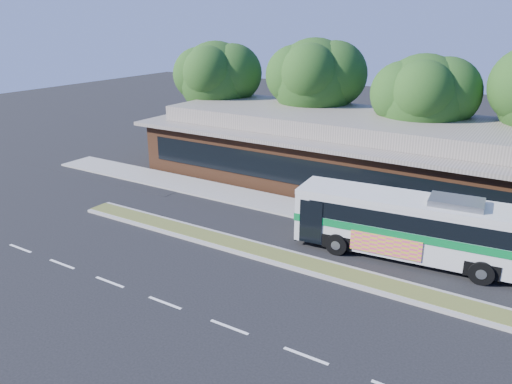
% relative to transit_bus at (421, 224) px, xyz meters
% --- Properties ---
extents(ground, '(120.00, 120.00, 0.00)m').
position_rel_transit_bus_xyz_m(ground, '(-4.21, -3.80, -1.72)').
color(ground, black).
rests_on(ground, ground).
extents(median_strip, '(26.00, 1.10, 0.15)m').
position_rel_transit_bus_xyz_m(median_strip, '(-4.21, -3.20, -1.65)').
color(median_strip, '#515C27').
rests_on(median_strip, ground).
extents(sidewalk, '(44.00, 2.60, 0.12)m').
position_rel_transit_bus_xyz_m(sidewalk, '(-4.21, 2.60, -1.66)').
color(sidewalk, gray).
rests_on(sidewalk, ground).
extents(parking_lot, '(14.00, 12.00, 0.01)m').
position_rel_transit_bus_xyz_m(parking_lot, '(-22.21, 6.20, -1.72)').
color(parking_lot, black).
rests_on(parking_lot, ground).
extents(plaza_building, '(33.20, 11.20, 4.45)m').
position_rel_transit_bus_xyz_m(plaza_building, '(-4.21, 9.19, 0.41)').
color(plaza_building, '#562F1B').
rests_on(plaza_building, ground).
extents(tree_bg_a, '(6.47, 5.80, 8.63)m').
position_rel_transit_bus_xyz_m(tree_bg_a, '(-18.79, 11.34, 4.15)').
color(tree_bg_a, black).
rests_on(tree_bg_a, ground).
extents(tree_bg_b, '(6.69, 6.00, 9.00)m').
position_rel_transit_bus_xyz_m(tree_bg_b, '(-10.78, 12.34, 4.42)').
color(tree_bg_b, black).
rests_on(tree_bg_b, ground).
extents(tree_bg_c, '(6.24, 5.60, 8.26)m').
position_rel_transit_bus_xyz_m(tree_bg_c, '(-2.81, 11.33, 3.87)').
color(tree_bg_c, black).
rests_on(tree_bg_c, ground).
extents(transit_bus, '(11.19, 3.43, 3.10)m').
position_rel_transit_bus_xyz_m(transit_bus, '(0.00, 0.00, 0.00)').
color(transit_bus, beige).
rests_on(transit_bus, ground).
extents(sedan, '(4.76, 2.04, 1.37)m').
position_rel_transit_bus_xyz_m(sedan, '(-17.67, 5.88, -1.04)').
color(sedan, '#B2B6BA').
rests_on(sedan, ground).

